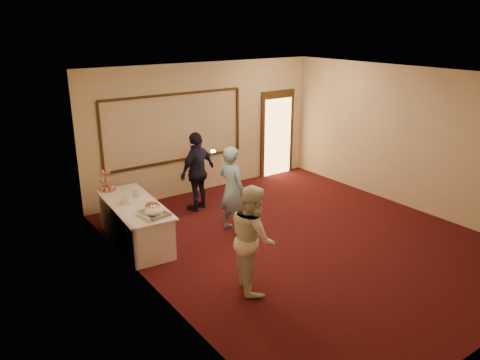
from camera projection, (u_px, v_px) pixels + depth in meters
name	position (u px, v px, depth m)	size (l,w,h in m)	color
floor	(305.00, 240.00, 8.68)	(7.00, 7.00, 0.00)	black
room_walls	(310.00, 134.00, 8.03)	(6.04, 7.04, 3.02)	beige
wall_molding	(175.00, 128.00, 10.42)	(3.45, 0.04, 1.55)	#33220F
doorway	(277.00, 134.00, 12.18)	(1.05, 0.07, 2.20)	#33220F
buffet_table	(135.00, 223.00, 8.48)	(0.98, 2.18, 0.77)	white
pavlova_tray	(154.00, 212.00, 7.76)	(0.41, 0.55, 0.19)	silver
cupcake_stand	(107.00, 182.00, 8.96)	(0.32, 0.32, 0.47)	#D8596F
plate_stack_a	(128.00, 200.00, 8.31)	(0.19, 0.19, 0.16)	white
plate_stack_b	(138.00, 193.00, 8.65)	(0.19, 0.19, 0.16)	white
tart	(152.00, 205.00, 8.21)	(0.25, 0.25, 0.05)	white
man	(232.00, 189.00, 8.84)	(0.61, 0.40, 1.68)	#82AEC7
woman	(253.00, 238.00, 6.90)	(0.79, 0.62, 1.64)	white
guest	(198.00, 171.00, 9.88)	(0.99, 0.41, 1.70)	black
camera_flash	(213.00, 151.00, 9.67)	(0.07, 0.04, 0.05)	white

